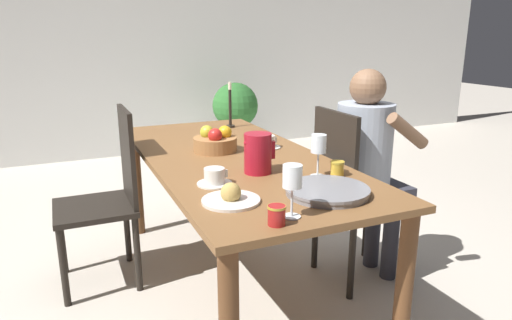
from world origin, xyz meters
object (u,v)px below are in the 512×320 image
object	(u,v)px
wine_glass_water	(319,146)
bread_plate	(231,197)
serving_tray	(327,191)
jam_jar_amber	(277,214)
fruit_bowl	(215,142)
person_seated	(369,159)
candlestick_tall	(230,110)
chair_person_side	(351,194)
red_pitcher	(258,153)
teacup_across	(267,143)
jam_jar_red	(337,168)
chair_opposite	(108,194)
potted_plant	(235,110)
teacup_near_person	(215,177)
wine_glass_juice	(292,179)

from	to	relation	value
wine_glass_water	bread_plate	bearing A→B (deg)	-162.71
serving_tray	jam_jar_amber	size ratio (longest dim) A/B	4.92
fruit_bowl	person_seated	bearing A→B (deg)	-24.05
person_seated	jam_jar_amber	size ratio (longest dim) A/B	17.54
serving_tray	candlestick_tall	xyz separation A→B (m)	(0.12, 1.41, 0.10)
chair_person_side	red_pitcher	size ratio (longest dim) A/B	5.31
teacup_across	jam_jar_red	bearing A→B (deg)	-83.62
fruit_bowl	chair_opposite	bearing A→B (deg)	159.76
potted_plant	chair_person_side	bearing A→B (deg)	-97.88
serving_tray	chair_opposite	bearing A→B (deg)	125.29
wine_glass_water	teacup_near_person	bearing A→B (deg)	170.19
jam_jar_amber	teacup_across	bearing A→B (deg)	66.67
bread_plate	jam_jar_red	xyz separation A→B (m)	(0.55, 0.12, 0.02)
wine_glass_water	fruit_bowl	world-z (taller)	wine_glass_water
person_seated	wine_glass_juice	world-z (taller)	person_seated
teacup_across	serving_tray	xyz separation A→B (m)	(-0.11, -0.79, -0.02)
chair_opposite	serving_tray	xyz separation A→B (m)	(0.74, -1.04, 0.25)
red_pitcher	wine_glass_water	size ratio (longest dim) A/B	0.97
wine_glass_water	chair_person_side	bearing A→B (deg)	36.08
red_pitcher	potted_plant	size ratio (longest dim) A/B	0.22
fruit_bowl	candlestick_tall	size ratio (longest dim) A/B	0.77
chair_opposite	wine_glass_water	size ratio (longest dim) A/B	5.13
chair_opposite	person_seated	bearing A→B (deg)	-112.47
fruit_bowl	serving_tray	bearing A→B (deg)	-77.78
jam_jar_red	bread_plate	bearing A→B (deg)	-168.02
chair_opposite	person_seated	distance (m)	1.44
wine_glass_water	teacup_near_person	world-z (taller)	wine_glass_water
serving_tray	jam_jar_amber	bearing A→B (deg)	-149.34
bread_plate	candlestick_tall	bearing A→B (deg)	69.51
teacup_near_person	jam_jar_amber	bearing A→B (deg)	-83.75
red_pitcher	serving_tray	size ratio (longest dim) A/B	0.55
wine_glass_water	serving_tray	distance (m)	0.27
person_seated	teacup_near_person	distance (m)	0.97
wine_glass_juice	potted_plant	bearing A→B (deg)	72.01
wine_glass_water	serving_tray	size ratio (longest dim) A/B	0.57
fruit_bowl	wine_glass_water	bearing A→B (deg)	-66.47
red_pitcher	bread_plate	size ratio (longest dim) A/B	0.83
bread_plate	chair_person_side	bearing A→B (deg)	26.74
serving_tray	jam_jar_red	distance (m)	0.26
chair_person_side	chair_opposite	distance (m)	1.33
red_pitcher	teacup_across	xyz separation A→B (m)	(0.24, 0.41, -0.06)
wine_glass_juice	teacup_near_person	bearing A→B (deg)	106.16
red_pitcher	wine_glass_water	world-z (taller)	wine_glass_water
potted_plant	fruit_bowl	bearing A→B (deg)	-113.45
teacup_across	fruit_bowl	xyz separation A→B (m)	(-0.29, 0.05, 0.02)
serving_tray	jam_jar_amber	distance (m)	0.37
chair_opposite	candlestick_tall	xyz separation A→B (m)	(0.86, 0.37, 0.35)
chair_person_side	candlestick_tall	xyz separation A→B (m)	(-0.36, 0.90, 0.35)
chair_opposite	candlestick_tall	size ratio (longest dim) A/B	3.21
red_pitcher	candlestick_tall	size ratio (longest dim) A/B	0.60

